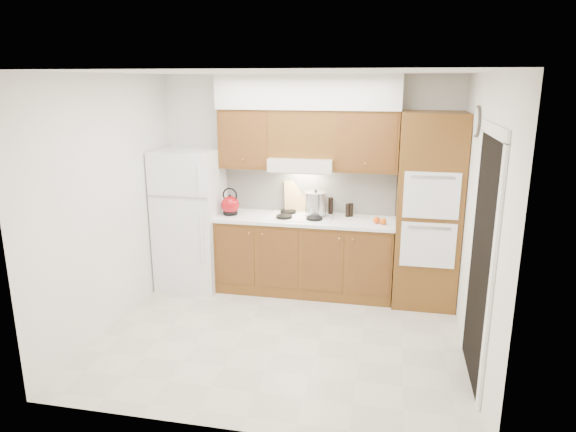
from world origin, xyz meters
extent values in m
plane|color=#B7B1A0|center=(0.00, 0.00, 0.00)|extent=(3.60, 3.60, 0.00)
plane|color=white|center=(0.00, 0.00, 2.60)|extent=(3.60, 3.60, 0.00)
cube|color=white|center=(0.00, 1.50, 1.30)|extent=(3.60, 0.02, 2.60)
cube|color=white|center=(-1.80, 0.00, 1.30)|extent=(0.02, 3.00, 2.60)
cube|color=white|center=(1.80, 0.00, 1.30)|extent=(0.02, 3.00, 2.60)
cube|color=white|center=(-1.41, 1.14, 0.86)|extent=(0.75, 0.72, 1.72)
cube|color=brown|center=(0.02, 1.20, 0.45)|extent=(2.11, 0.60, 0.90)
cube|color=white|center=(0.03, 1.19, 0.92)|extent=(2.13, 0.62, 0.04)
cube|color=white|center=(0.02, 1.49, 1.22)|extent=(2.11, 0.03, 0.56)
cube|color=brown|center=(1.44, 1.18, 1.10)|extent=(0.70, 0.65, 2.20)
cube|color=brown|center=(-0.71, 1.33, 1.85)|extent=(0.63, 0.33, 0.70)
cube|color=brown|center=(0.72, 1.33, 1.85)|extent=(0.73, 0.33, 0.70)
cube|color=silver|center=(-0.02, 1.27, 1.57)|extent=(0.75, 0.45, 0.15)
cube|color=brown|center=(-0.02, 1.33, 1.92)|extent=(0.75, 0.33, 0.55)
cube|color=silver|center=(0.03, 1.32, 2.40)|extent=(2.13, 0.36, 0.40)
cube|color=white|center=(-0.02, 1.21, 0.95)|extent=(0.74, 0.50, 0.01)
cube|color=black|center=(1.79, -0.35, 1.05)|extent=(0.02, 0.90, 2.10)
cylinder|color=#3F3833|center=(1.79, 0.55, 2.15)|extent=(0.02, 0.30, 0.30)
sphere|color=maroon|center=(-0.89, 1.14, 1.06)|extent=(0.29, 0.29, 0.22)
cube|color=tan|center=(-0.13, 1.45, 1.14)|extent=(0.30, 0.18, 0.38)
cylinder|color=silver|center=(0.14, 1.27, 1.10)|extent=(0.32, 0.32, 0.26)
cylinder|color=black|center=(0.31, 1.39, 1.05)|extent=(0.08, 0.08, 0.21)
cylinder|color=black|center=(0.52, 1.33, 1.02)|extent=(0.06, 0.06, 0.16)
cylinder|color=black|center=(0.56, 1.36, 1.02)|extent=(0.07, 0.07, 0.16)
sphere|color=#E64E0C|center=(0.95, 1.07, 0.98)|extent=(0.08, 0.08, 0.07)
sphere|color=#F6580C|center=(0.87, 1.10, 0.98)|extent=(0.10, 0.10, 0.08)
camera|label=1|loc=(1.01, -4.64, 2.53)|focal=32.00mm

